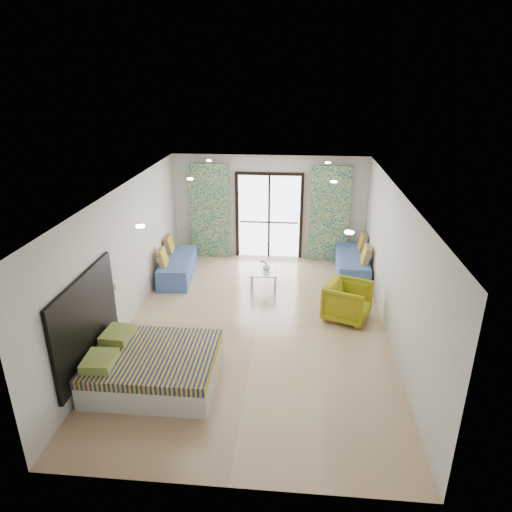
# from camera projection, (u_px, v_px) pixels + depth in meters

# --- Properties ---
(floor) EXTENTS (5.00, 7.50, 0.01)m
(floor) POSITION_uv_depth(u_px,v_px,m) (256.00, 326.00, 8.91)
(floor) COLOR tan
(floor) RESTS_ON ground
(ceiling) EXTENTS (5.00, 7.50, 0.01)m
(ceiling) POSITION_uv_depth(u_px,v_px,m) (256.00, 191.00, 7.90)
(ceiling) COLOR silver
(ceiling) RESTS_ON ground
(wall_back) EXTENTS (5.00, 0.01, 2.70)m
(wall_back) POSITION_uv_depth(u_px,v_px,m) (269.00, 207.00, 11.87)
(wall_back) COLOR silver
(wall_back) RESTS_ON ground
(wall_front) EXTENTS (5.00, 0.01, 2.70)m
(wall_front) POSITION_uv_depth(u_px,v_px,m) (225.00, 396.00, 4.94)
(wall_front) COLOR silver
(wall_front) RESTS_ON ground
(wall_left) EXTENTS (0.01, 7.50, 2.70)m
(wall_left) POSITION_uv_depth(u_px,v_px,m) (125.00, 258.00, 8.62)
(wall_left) COLOR silver
(wall_left) RESTS_ON ground
(wall_right) EXTENTS (0.01, 7.50, 2.70)m
(wall_right) POSITION_uv_depth(u_px,v_px,m) (395.00, 268.00, 8.20)
(wall_right) COLOR silver
(wall_right) RESTS_ON ground
(balcony_door) EXTENTS (1.76, 0.08, 2.28)m
(balcony_door) POSITION_uv_depth(u_px,v_px,m) (269.00, 211.00, 11.88)
(balcony_door) COLOR black
(balcony_door) RESTS_ON floor
(balcony_rail) EXTENTS (1.52, 0.03, 0.04)m
(balcony_rail) POSITION_uv_depth(u_px,v_px,m) (269.00, 222.00, 12.00)
(balcony_rail) COLOR #595451
(balcony_rail) RESTS_ON balcony_door
(curtain_left) EXTENTS (1.00, 0.10, 2.50)m
(curtain_left) POSITION_uv_depth(u_px,v_px,m) (209.00, 211.00, 11.87)
(curtain_left) COLOR silver
(curtain_left) RESTS_ON floor
(curtain_right) EXTENTS (1.00, 0.10, 2.50)m
(curtain_right) POSITION_uv_depth(u_px,v_px,m) (329.00, 215.00, 11.61)
(curtain_right) COLOR silver
(curtain_right) RESTS_ON floor
(downlight_a) EXTENTS (0.12, 0.12, 0.02)m
(downlight_a) POSITION_uv_depth(u_px,v_px,m) (140.00, 226.00, 6.19)
(downlight_a) COLOR #FFE0B2
(downlight_a) RESTS_ON ceiling
(downlight_b) EXTENTS (0.12, 0.12, 0.02)m
(downlight_b) POSITION_uv_depth(u_px,v_px,m) (349.00, 232.00, 5.95)
(downlight_b) COLOR #FFE0B2
(downlight_b) RESTS_ON ceiling
(downlight_c) EXTENTS (0.12, 0.12, 0.02)m
(downlight_c) POSITION_uv_depth(u_px,v_px,m) (190.00, 179.00, 8.96)
(downlight_c) COLOR #FFE0B2
(downlight_c) RESTS_ON ceiling
(downlight_d) EXTENTS (0.12, 0.12, 0.02)m
(downlight_d) POSITION_uv_depth(u_px,v_px,m) (334.00, 182.00, 8.72)
(downlight_d) COLOR #FFE0B2
(downlight_d) RESTS_ON ceiling
(downlight_e) EXTENTS (0.12, 0.12, 0.02)m
(downlight_e) POSITION_uv_depth(u_px,v_px,m) (209.00, 161.00, 10.81)
(downlight_e) COLOR #FFE0B2
(downlight_e) RESTS_ON ceiling
(downlight_f) EXTENTS (0.12, 0.12, 0.02)m
(downlight_f) POSITION_uv_depth(u_px,v_px,m) (328.00, 163.00, 10.57)
(downlight_f) COLOR #FFE0B2
(downlight_f) RESTS_ON ceiling
(headboard) EXTENTS (0.06, 2.10, 1.50)m
(headboard) POSITION_uv_depth(u_px,v_px,m) (86.00, 322.00, 7.01)
(headboard) COLOR black
(headboard) RESTS_ON floor
(switch_plate) EXTENTS (0.02, 0.10, 0.10)m
(switch_plate) POSITION_uv_depth(u_px,v_px,m) (116.00, 286.00, 8.17)
(switch_plate) COLOR silver
(switch_plate) RESTS_ON wall_left
(bed) EXTENTS (1.96, 1.60, 0.67)m
(bed) POSITION_uv_depth(u_px,v_px,m) (153.00, 367.00, 7.21)
(bed) COLOR silver
(bed) RESTS_ON floor
(daybed_left) EXTENTS (0.86, 1.86, 0.89)m
(daybed_left) POSITION_uv_depth(u_px,v_px,m) (177.00, 266.00, 10.97)
(daybed_left) COLOR #4460A2
(daybed_left) RESTS_ON floor
(daybed_right) EXTENTS (0.79, 1.90, 0.93)m
(daybed_right) POSITION_uv_depth(u_px,v_px,m) (353.00, 264.00, 11.10)
(daybed_right) COLOR #4460A2
(daybed_right) RESTS_ON floor
(coffee_table) EXTENTS (0.64, 0.64, 0.71)m
(coffee_table) POSITION_uv_depth(u_px,v_px,m) (264.00, 273.00, 10.41)
(coffee_table) COLOR silver
(coffee_table) RESTS_ON floor
(vase) EXTENTS (0.19, 0.20, 0.17)m
(vase) POSITION_uv_depth(u_px,v_px,m) (266.00, 267.00, 10.40)
(vase) COLOR white
(vase) RESTS_ON coffee_table
(armchair) EXTENTS (1.02, 1.05, 0.85)m
(armchair) POSITION_uv_depth(u_px,v_px,m) (348.00, 299.00, 9.05)
(armchair) COLOR olive
(armchair) RESTS_ON floor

